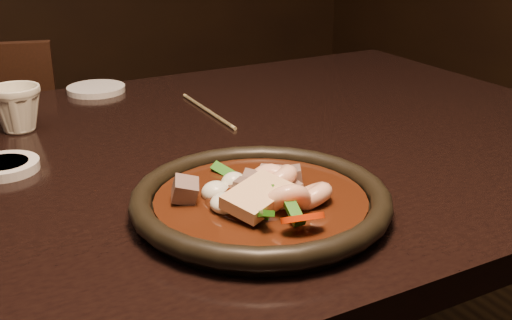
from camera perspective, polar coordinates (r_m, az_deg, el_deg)
table at (r=0.97m, az=-10.63°, el=-4.30°), size 1.60×0.90×0.75m
plate at (r=0.76m, az=0.43°, el=-3.70°), size 0.31×0.31×0.03m
stirfry at (r=0.76m, az=0.70°, el=-3.38°), size 0.19×0.23×0.07m
soy_dish at (r=0.96m, az=-21.48°, el=-0.53°), size 0.10×0.10×0.01m
saucer_right at (r=1.32m, az=-14.02°, el=6.14°), size 0.11×0.11×0.01m
tea_cup at (r=1.11m, az=-20.50°, el=4.43°), size 0.10×0.10×0.08m
chopsticks at (r=1.15m, az=-4.31°, el=4.40°), size 0.01×0.22×0.01m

